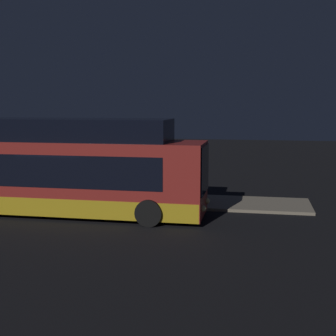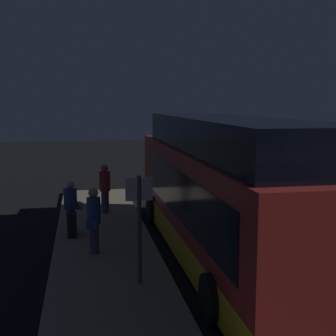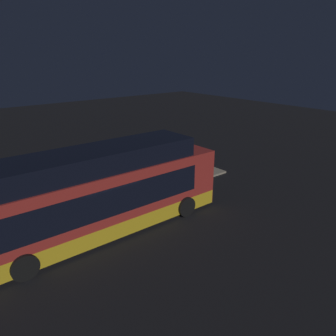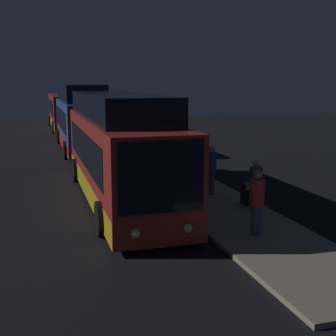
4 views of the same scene
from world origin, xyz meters
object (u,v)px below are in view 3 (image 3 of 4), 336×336
(passenger_waiting, at_px, (114,172))
(suitcase, at_px, (106,183))
(bus_lead, at_px, (96,197))
(sign_post, at_px, (42,190))
(passenger_boarding, at_px, (81,183))
(passenger_with_bags, at_px, (159,167))

(passenger_waiting, relative_size, suitcase, 1.68)
(bus_lead, relative_size, passenger_waiting, 7.19)
(bus_lead, distance_m, suitcase, 4.83)
(suitcase, bearing_deg, bus_lead, -122.60)
(suitcase, distance_m, sign_post, 4.47)
(passenger_waiting, xyz_separation_m, suitcase, (-0.57, -0.03, -0.50))
(passenger_boarding, xyz_separation_m, suitcase, (1.73, 0.61, -0.62))
(passenger_boarding, bearing_deg, bus_lead, -179.88)
(passenger_with_bags, bearing_deg, passenger_boarding, -57.66)
(passenger_with_bags, distance_m, sign_post, 7.06)
(passenger_boarding, relative_size, suitcase, 1.85)
(bus_lead, relative_size, suitcase, 12.07)
(passenger_waiting, relative_size, passenger_with_bags, 0.90)
(passenger_waiting, bearing_deg, sign_post, -11.30)
(passenger_waiting, distance_m, suitcase, 0.76)
(passenger_waiting, relative_size, sign_post, 0.66)
(bus_lead, bearing_deg, passenger_waiting, 52.09)
(passenger_with_bags, bearing_deg, passenger_waiting, -77.20)
(passenger_boarding, distance_m, suitcase, 1.93)
(passenger_boarding, relative_size, passenger_waiting, 1.10)
(passenger_boarding, bearing_deg, suitcase, -56.87)
(bus_lead, xyz_separation_m, passenger_boarding, (0.79, 3.32, -0.61))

